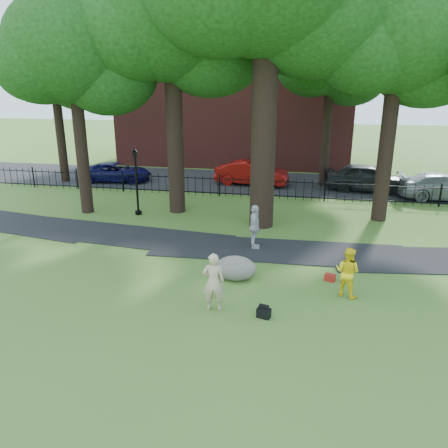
% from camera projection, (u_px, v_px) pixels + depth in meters
% --- Properties ---
extents(ground, '(120.00, 120.00, 0.00)m').
position_uv_depth(ground, '(237.00, 293.00, 13.83)').
color(ground, '#456F27').
rests_on(ground, ground).
extents(footpath, '(36.07, 3.85, 0.03)m').
position_uv_depth(footpath, '(277.00, 251.00, 17.29)').
color(footpath, black).
rests_on(footpath, ground).
extents(street, '(80.00, 7.00, 0.02)m').
position_uv_depth(street, '(276.00, 183.00, 28.76)').
color(street, black).
rests_on(street, ground).
extents(iron_fence, '(44.00, 0.04, 1.20)m').
position_uv_depth(iron_fence, '(271.00, 188.00, 24.84)').
color(iron_fence, black).
rests_on(iron_fence, ground).
extents(brick_building, '(18.00, 8.00, 12.00)m').
position_uv_depth(brick_building, '(237.00, 86.00, 35.08)').
color(brick_building, maroon).
rests_on(brick_building, ground).
extents(tree_row, '(26.82, 7.96, 12.42)m').
position_uv_depth(tree_row, '(281.00, 39.00, 19.04)').
color(tree_row, black).
rests_on(tree_row, ground).
extents(woman, '(0.71, 0.53, 1.77)m').
position_uv_depth(woman, '(213.00, 282.00, 12.60)').
color(woman, '#CBAC8B').
rests_on(woman, ground).
extents(man, '(0.97, 0.91, 1.60)m').
position_uv_depth(man, '(347.00, 272.00, 13.47)').
color(man, yellow).
rests_on(man, ground).
extents(pedestrian, '(0.54, 1.09, 1.81)m').
position_uv_depth(pedestrian, '(255.00, 227.00, 17.29)').
color(pedestrian, '#BABABF').
rests_on(pedestrian, ground).
extents(boulder, '(1.50, 1.18, 0.82)m').
position_uv_depth(boulder, '(235.00, 267.00, 14.80)').
color(boulder, '#6D675B').
rests_on(boulder, ground).
extents(lamppost, '(0.33, 0.33, 3.31)m').
position_uv_depth(lamppost, '(137.00, 183.00, 21.55)').
color(lamppost, black).
rests_on(lamppost, ground).
extents(backpack, '(0.43, 0.33, 0.28)m').
position_uv_depth(backpack, '(264.00, 313.00, 12.39)').
color(backpack, black).
rests_on(backpack, ground).
extents(red_bag, '(0.40, 0.31, 0.24)m').
position_uv_depth(red_bag, '(330.00, 278.00, 14.67)').
color(red_bag, maroon).
rests_on(red_bag, ground).
extents(red_sedan, '(4.80, 2.11, 1.53)m').
position_uv_depth(red_sedan, '(252.00, 173.00, 28.11)').
color(red_sedan, maroon).
rests_on(red_sedan, ground).
extents(navy_van, '(4.71, 2.58, 1.25)m').
position_uv_depth(navy_van, '(117.00, 172.00, 29.13)').
color(navy_van, '#0D0D43').
rests_on(navy_van, ground).
extents(grey_car, '(5.11, 2.48, 1.68)m').
position_uv_depth(grey_car, '(368.00, 178.00, 26.46)').
color(grey_car, black).
rests_on(grey_car, ground).
extents(silver_car, '(5.13, 2.30, 1.46)m').
position_uv_depth(silver_car, '(445.00, 187.00, 24.61)').
color(silver_car, '#92959A').
rests_on(silver_car, ground).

